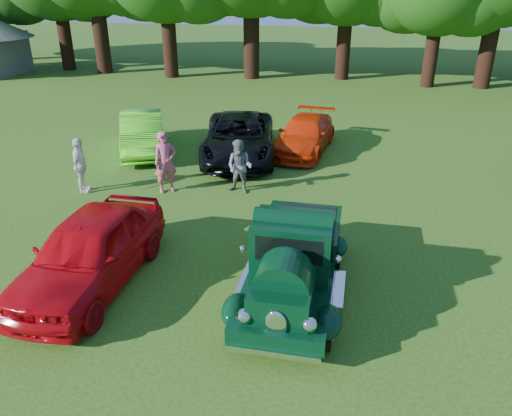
% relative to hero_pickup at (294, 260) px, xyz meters
% --- Properties ---
extents(ground, '(120.00, 120.00, 0.00)m').
position_rel_hero_pickup_xyz_m(ground, '(-1.13, -0.25, -0.77)').
color(ground, '#274E12').
rests_on(ground, ground).
extents(hero_pickup, '(2.10, 4.52, 1.77)m').
position_rel_hero_pickup_xyz_m(hero_pickup, '(0.00, 0.00, 0.00)').
color(hero_pickup, black).
rests_on(hero_pickup, ground).
extents(red_convertible, '(1.84, 4.47, 1.52)m').
position_rel_hero_pickup_xyz_m(red_convertible, '(-4.14, -0.49, -0.01)').
color(red_convertible, '#B8070F').
rests_on(red_convertible, ground).
extents(back_car_lime, '(3.05, 4.45, 1.39)m').
position_rel_hero_pickup_xyz_m(back_car_lime, '(-6.65, 7.88, -0.07)').
color(back_car_lime, '#4BCF1B').
rests_on(back_car_lime, ground).
extents(back_car_black, '(3.38, 5.61, 1.46)m').
position_rel_hero_pickup_xyz_m(back_car_black, '(-3.05, 7.97, -0.04)').
color(back_car_black, black).
rests_on(back_car_black, ground).
extents(back_car_orange, '(2.18, 4.39, 1.23)m').
position_rel_hero_pickup_xyz_m(back_car_orange, '(-0.88, 9.13, -0.15)').
color(back_car_orange, red).
rests_on(back_car_orange, ground).
extents(spectator_pink, '(0.80, 0.75, 1.83)m').
position_rel_hero_pickup_xyz_m(spectator_pink, '(-4.41, 4.48, 0.15)').
color(spectator_pink, '#BA4C67').
rests_on(spectator_pink, ground).
extents(spectator_grey, '(0.88, 0.74, 1.61)m').
position_rel_hero_pickup_xyz_m(spectator_grey, '(-2.27, 4.86, 0.04)').
color(spectator_grey, slate).
rests_on(spectator_grey, ground).
extents(spectator_white, '(0.66, 1.05, 1.66)m').
position_rel_hero_pickup_xyz_m(spectator_white, '(-6.85, 3.93, 0.06)').
color(spectator_white, silver).
rests_on(spectator_white, ground).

